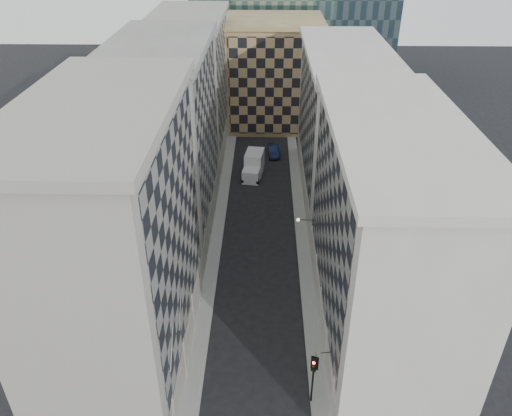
# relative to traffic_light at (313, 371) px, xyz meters

# --- Properties ---
(sidewalk_west) EXTENTS (1.50, 100.00, 0.15)m
(sidewalk_west) POSITION_rel_traffic_light_xyz_m (-9.80, 24.07, -3.58)
(sidewalk_west) COLOR gray
(sidewalk_west) RESTS_ON ground
(sidewalk_east) EXTENTS (1.50, 100.00, 0.15)m
(sidewalk_east) POSITION_rel_traffic_light_xyz_m (0.70, 24.07, -3.58)
(sidewalk_east) COLOR gray
(sidewalk_east) RESTS_ON ground
(bldg_left_a) EXTENTS (10.80, 22.80, 23.70)m
(bldg_left_a) POSITION_rel_traffic_light_xyz_m (-15.43, 5.07, 8.17)
(bldg_left_a) COLOR #A29C92
(bldg_left_a) RESTS_ON ground
(bldg_left_b) EXTENTS (10.80, 22.80, 22.70)m
(bldg_left_b) POSITION_rel_traffic_light_xyz_m (-15.43, 27.07, 7.67)
(bldg_left_b) COLOR gray
(bldg_left_b) RESTS_ON ground
(bldg_left_c) EXTENTS (10.80, 22.80, 21.70)m
(bldg_left_c) POSITION_rel_traffic_light_xyz_m (-15.43, 49.07, 7.17)
(bldg_left_c) COLOR #A29C92
(bldg_left_c) RESTS_ON ground
(bldg_right_a) EXTENTS (10.80, 26.80, 20.70)m
(bldg_right_a) POSITION_rel_traffic_light_xyz_m (6.33, 9.07, 6.67)
(bldg_right_a) COLOR beige
(bldg_right_a) RESTS_ON ground
(bldg_right_b) EXTENTS (10.80, 28.80, 19.70)m
(bldg_right_b) POSITION_rel_traffic_light_xyz_m (6.34, 36.07, 6.19)
(bldg_right_b) COLOR beige
(bldg_right_b) RESTS_ON ground
(tan_block) EXTENTS (16.80, 14.80, 18.80)m
(tan_block) POSITION_rel_traffic_light_xyz_m (-2.55, 61.96, 5.78)
(tan_block) COLOR #9E8854
(tan_block) RESTS_ON ground
(flagpoles_left) EXTENTS (0.10, 6.33, 2.33)m
(flagpoles_left) POSITION_rel_traffic_light_xyz_m (-10.45, 0.07, 4.34)
(flagpoles_left) COLOR gray
(flagpoles_left) RESTS_ON ground
(bracket_lamp) EXTENTS (1.98, 0.36, 0.36)m
(bracket_lamp) POSITION_rel_traffic_light_xyz_m (-0.17, 18.07, 2.54)
(bracket_lamp) COLOR black
(bracket_lamp) RESTS_ON ground
(traffic_light) EXTENTS (0.60, 0.60, 4.89)m
(traffic_light) POSITION_rel_traffic_light_xyz_m (0.00, 0.00, 0.00)
(traffic_light) COLOR black
(traffic_light) RESTS_ON sidewalk_east
(box_truck) EXTENTS (3.37, 6.51, 3.41)m
(box_truck) POSITION_rel_traffic_light_xyz_m (-5.65, 40.53, -2.17)
(box_truck) COLOR white
(box_truck) RESTS_ON ground
(dark_car) EXTENTS (1.94, 4.88, 1.58)m
(dark_car) POSITION_rel_traffic_light_xyz_m (-2.58, 47.65, -2.87)
(dark_car) COLOR #101D3C
(dark_car) RESTS_ON ground
(shop_sign) EXTENTS (1.19, 0.73, 0.81)m
(shop_sign) POSITION_rel_traffic_light_xyz_m (0.41, 1.38, 0.18)
(shop_sign) COLOR black
(shop_sign) RESTS_ON ground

